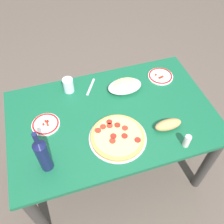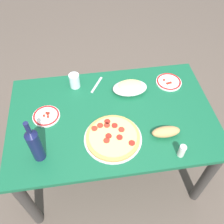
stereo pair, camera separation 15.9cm
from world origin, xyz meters
name	(u,v)px [view 1 (the left image)]	position (x,y,z in m)	size (l,w,h in m)	color
ground_plane	(112,165)	(0.00, 0.00, 0.00)	(8.00, 8.00, 0.00)	brown
dining_table	(112,125)	(0.00, 0.00, 0.59)	(1.34, 0.85, 0.70)	#145938
pepperoni_pizza	(118,137)	(0.02, 0.18, 0.72)	(0.35, 0.35, 0.03)	#B7B7BC
baked_pasta_dish	(125,86)	(-0.15, -0.19, 0.75)	(0.24, 0.15, 0.08)	white
wine_bottle	(43,154)	(0.45, 0.24, 0.83)	(0.07, 0.07, 0.32)	#141942
water_glass	(68,85)	(0.22, -0.30, 0.76)	(0.07, 0.07, 0.11)	silver
side_plate_near	(46,124)	(0.42, -0.05, 0.71)	(0.18, 0.18, 0.02)	white
side_plate_far	(160,76)	(-0.45, -0.24, 0.71)	(0.19, 0.19, 0.02)	white
bread_loaf	(168,125)	(-0.30, 0.20, 0.74)	(0.17, 0.07, 0.07)	tan
spice_shaker	(187,141)	(-0.35, 0.35, 0.75)	(0.04, 0.04, 0.09)	silver
fork_right	(91,87)	(0.07, -0.29, 0.71)	(0.17, 0.02, 0.01)	#B7B7BC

